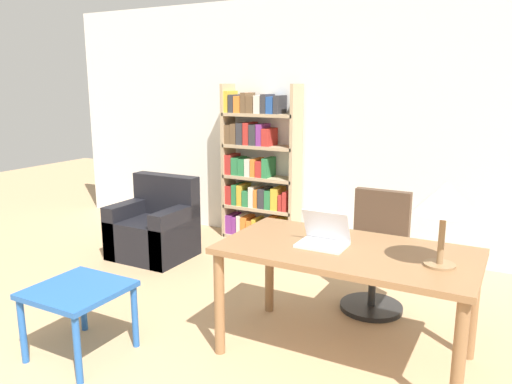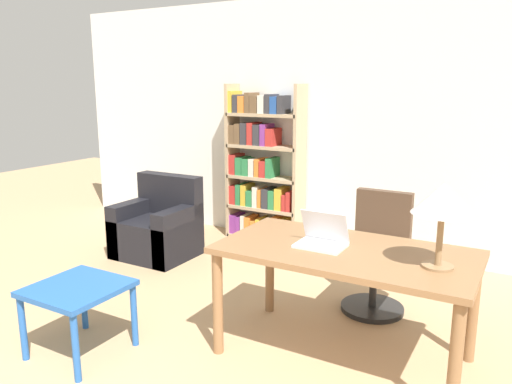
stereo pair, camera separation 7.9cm
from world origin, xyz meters
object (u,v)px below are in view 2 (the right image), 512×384
(laptop, at_px, (322,238))
(table_lamp, at_px, (443,201))
(desk, at_px, (345,263))
(side_table_blue, at_px, (78,296))
(office_chair, at_px, (377,257))
(bookshelf, at_px, (261,171))
(armchair, at_px, (158,229))

(laptop, distance_m, table_lamp, 0.80)
(desk, height_order, side_table_blue, desk)
(office_chair, xyz_separation_m, side_table_blue, (-1.52, -1.66, -0.02))
(bookshelf, bearing_deg, table_lamp, -41.58)
(armchair, bearing_deg, bookshelf, 58.25)
(office_chair, relative_size, bookshelf, 0.53)
(side_table_blue, xyz_separation_m, armchair, (-0.84, 1.77, -0.12))
(bookshelf, bearing_deg, desk, -49.00)
(laptop, distance_m, armchair, 2.48)
(table_lamp, bearing_deg, laptop, 177.30)
(desk, xyz_separation_m, bookshelf, (-1.74, 2.00, 0.15))
(laptop, relative_size, bookshelf, 0.17)
(laptop, height_order, side_table_blue, laptop)
(office_chair, bearing_deg, laptop, -98.65)
(laptop, height_order, armchair, laptop)
(laptop, xyz_separation_m, side_table_blue, (-1.39, -0.81, -0.39))
(laptop, relative_size, office_chair, 0.33)
(laptop, relative_size, side_table_blue, 0.54)
(desk, bearing_deg, office_chair, 91.86)
(laptop, height_order, table_lamp, table_lamp)
(side_table_blue, bearing_deg, bookshelf, 93.86)
(office_chair, bearing_deg, table_lamp, -56.18)
(office_chair, xyz_separation_m, bookshelf, (-1.71, 1.16, 0.38))
(laptop, height_order, bookshelf, bookshelf)
(laptop, xyz_separation_m, office_chair, (0.13, 0.85, -0.38))
(table_lamp, bearing_deg, desk, 175.25)
(desk, xyz_separation_m, armchair, (-2.39, 0.95, -0.37))
(table_lamp, height_order, office_chair, table_lamp)
(armchair, relative_size, bookshelf, 0.47)
(side_table_blue, bearing_deg, desk, 28.05)
(laptop, bearing_deg, office_chair, 81.35)
(office_chair, height_order, bookshelf, bookshelf)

